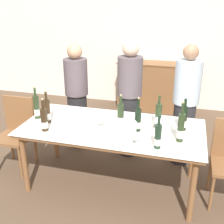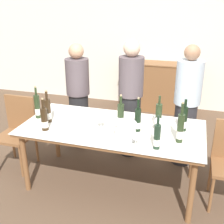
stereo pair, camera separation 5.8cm
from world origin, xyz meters
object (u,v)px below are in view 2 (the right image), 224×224
object	(u,v)px
wine_bottle_4	(121,116)
person_guest_left	(131,100)
wine_glass_2	(101,120)
wine_glass_1	(158,122)
wine_bottle_0	(158,116)
wine_glass_0	(136,138)
ice_bucket	(125,130)
chair_left_end	(18,128)
person_guest_right	(186,108)
wine_bottle_7	(48,111)
wine_bottle_6	(184,119)
person_host	(78,97)
wine_bottle_1	(37,107)
wine_bottle_5	(44,119)
sideboard_cabinet	(157,87)
wine_bottle_2	(157,137)
wine_bottle_8	(138,120)
wine_bottle_3	(180,129)
dining_table	(112,132)

from	to	relation	value
wine_bottle_4	person_guest_left	distance (m)	0.73
person_guest_left	wine_glass_2	bearing A→B (deg)	-99.91
wine_bottle_4	wine_glass_1	bearing A→B (deg)	-1.17
wine_bottle_0	wine_glass_0	bearing A→B (deg)	-106.59
ice_bucket	wine_bottle_4	bearing A→B (deg)	113.26
chair_left_end	person_guest_right	bearing A→B (deg)	17.64
wine_bottle_7	wine_glass_0	xyz separation A→B (m)	(1.09, -0.28, -0.04)
wine_bottle_6	person_host	size ratio (longest dim) A/B	0.24
wine_glass_1	wine_bottle_7	bearing A→B (deg)	-174.40
wine_bottle_1	wine_bottle_5	xyz separation A→B (m)	(0.25, -0.27, -0.01)
wine_bottle_5	person_guest_left	distance (m)	1.27
sideboard_cabinet	ice_bucket	xyz separation A→B (m)	(0.05, -2.83, 0.38)
wine_bottle_5	wine_bottle_0	bearing A→B (deg)	19.98
wine_bottle_5	wine_bottle_7	size ratio (longest dim) A/B	0.96
chair_left_end	wine_bottle_2	bearing A→B (deg)	-12.97
wine_bottle_8	wine_bottle_3	bearing A→B (deg)	-15.47
wine_bottle_0	wine_glass_1	distance (m)	0.10
chair_left_end	person_guest_left	distance (m)	1.53
wine_glass_0	person_host	xyz separation A→B (m)	(-1.09, 1.17, -0.08)
wine_bottle_0	chair_left_end	bearing A→B (deg)	-178.14
sideboard_cabinet	wine_glass_2	distance (m)	2.68
wine_bottle_8	wine_bottle_6	bearing A→B (deg)	17.77
person_guest_right	wine_bottle_2	bearing A→B (deg)	-101.70
wine_bottle_2	wine_bottle_5	size ratio (longest dim) A/B	0.92
wine_bottle_5	wine_bottle_7	world-z (taller)	wine_bottle_7
dining_table	wine_bottle_2	xyz separation A→B (m)	(0.54, -0.34, 0.18)
wine_bottle_4	person_host	size ratio (longest dim) A/B	0.24
chair_left_end	wine_bottle_7	bearing A→B (deg)	-16.15
wine_glass_2	wine_bottle_4	bearing A→B (deg)	28.50
wine_bottle_3	person_host	distance (m)	1.78
ice_bucket	chair_left_end	distance (m)	1.58
wine_bottle_4	person_host	bearing A→B (deg)	137.74
wine_bottle_2	person_host	distance (m)	1.74
sideboard_cabinet	wine_bottle_1	world-z (taller)	wine_bottle_1
person_host	chair_left_end	bearing A→B (deg)	-127.28
sideboard_cabinet	wine_glass_1	world-z (taller)	sideboard_cabinet
wine_bottle_1	chair_left_end	xyz separation A→B (m)	(-0.38, 0.09, -0.36)
wine_bottle_3	person_guest_left	world-z (taller)	person_guest_left
person_guest_left	person_guest_right	bearing A→B (deg)	-2.30
wine_glass_1	wine_bottle_3	bearing A→B (deg)	-37.91
ice_bucket	wine_bottle_4	xyz separation A→B (m)	(-0.13, 0.29, 0.03)
wine_bottle_8	wine_glass_1	distance (m)	0.22
wine_bottle_8	wine_glass_1	world-z (taller)	wine_bottle_8
sideboard_cabinet	person_guest_right	distance (m)	1.97
chair_left_end	wine_glass_1	bearing A→B (deg)	-1.25
wine_bottle_5	ice_bucket	bearing A→B (deg)	2.68
sideboard_cabinet	wine_bottle_5	bearing A→B (deg)	-106.24
sideboard_cabinet	wine_bottle_7	xyz separation A→B (m)	(-0.91, -2.67, 0.42)
wine_bottle_0	wine_bottle_2	world-z (taller)	wine_bottle_0
chair_left_end	wine_bottle_6	bearing A→B (deg)	1.28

